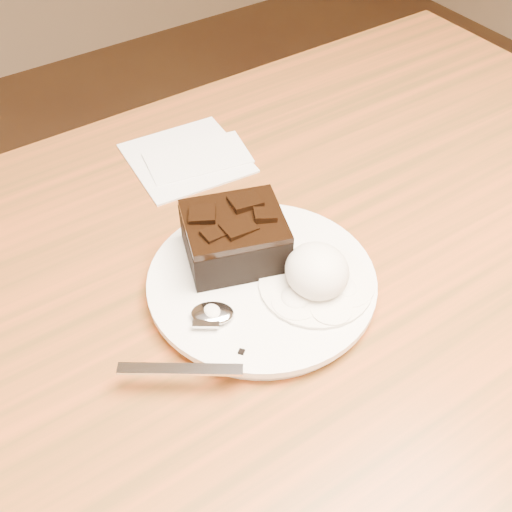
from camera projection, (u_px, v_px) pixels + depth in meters
dining_table at (265, 497)px, 0.87m from camera, size 1.20×0.80×0.75m
plate at (262, 285)px, 0.63m from camera, size 0.22×0.22×0.02m
brownie at (235, 240)px, 0.63m from camera, size 0.12×0.11×0.04m
ice_cream_scoop at (317, 271)px, 0.60m from camera, size 0.06×0.06×0.05m
melt_puddle at (316, 285)px, 0.61m from camera, size 0.11×0.11×0.00m
spoon at (212, 315)px, 0.58m from camera, size 0.15×0.11×0.01m
napkin at (187, 157)px, 0.78m from camera, size 0.14×0.14×0.01m
crumb_a at (298, 296)px, 0.60m from camera, size 0.01×0.01×0.00m
crumb_b at (241, 352)px, 0.56m from camera, size 0.01×0.01×0.00m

